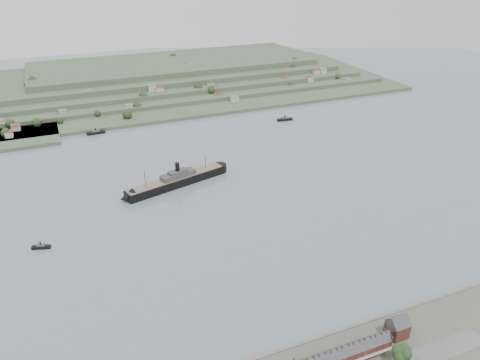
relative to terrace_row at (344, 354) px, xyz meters
name	(u,v)px	position (x,y,z in m)	size (l,w,h in m)	color
ground	(238,210)	(10.00, 168.02, -6.84)	(1400.00, 1400.00, 0.00)	slate
terrace_row	(344,354)	(0.00, 0.00, 0.00)	(55.60, 9.80, 11.07)	#452218
gabled_building	(398,327)	(37.50, 4.02, 1.34)	(10.40, 10.18, 14.09)	#452218
far_peninsula	(157,80)	(37.91, 561.12, 5.04)	(760.00, 309.00, 30.00)	#3C5236
steamship	(174,182)	(-27.34, 229.57, -1.95)	(108.36, 39.90, 26.49)	black
tugboat	(41,247)	(-141.95, 172.21, -5.40)	(13.55, 7.35, 5.90)	black
ferry_west	(96,132)	(-75.45, 393.02, -5.00)	(20.65, 6.69, 7.65)	black
ferry_east	(285,119)	(148.49, 349.88, -5.08)	(19.89, 6.89, 7.33)	black
fig_tree	(402,354)	(25.75, -13.66, 2.91)	(11.38, 9.86, 12.70)	#422A1E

